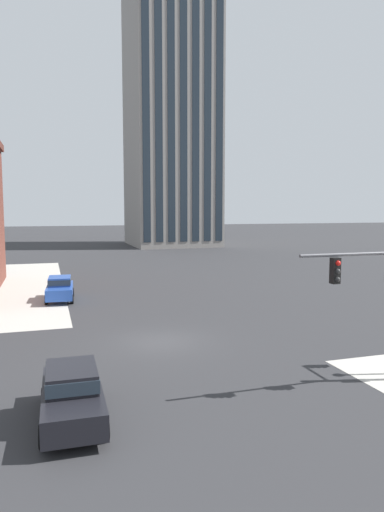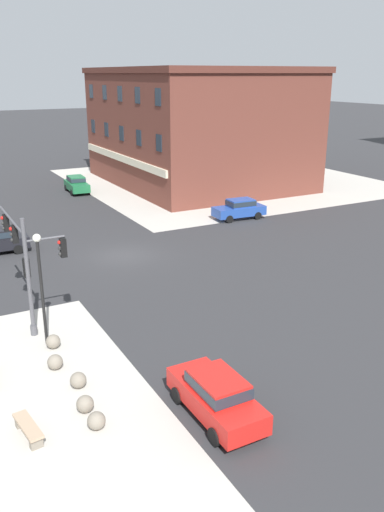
% 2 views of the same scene
% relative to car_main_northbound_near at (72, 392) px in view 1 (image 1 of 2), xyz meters
% --- Properties ---
extents(ground_plane, '(320.00, 320.00, 0.00)m').
position_rel_car_main_northbound_near_xyz_m(ground_plane, '(4.61, 7.56, -0.92)').
color(ground_plane, '#2D2D30').
extents(car_main_northbound_near, '(1.96, 4.43, 1.68)m').
position_rel_car_main_northbound_near_xyz_m(car_main_northbound_near, '(0.00, 0.00, 0.00)').
color(car_main_northbound_near, black).
rests_on(car_main_northbound_near, ground).
extents(car_main_southbound_far, '(2.11, 4.51, 1.68)m').
position_rel_car_main_northbound_near_xyz_m(car_main_southbound_far, '(0.19, 19.75, 0.00)').
color(car_main_southbound_far, '#23479E').
rests_on(car_main_southbound_far, ground).
extents(residential_tower_skyline_right, '(14.48, 16.40, 58.42)m').
position_rel_car_main_northbound_near_xyz_m(residential_tower_skyline_right, '(20.77, 66.44, 28.31)').
color(residential_tower_skyline_right, gray).
rests_on(residential_tower_skyline_right, ground).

